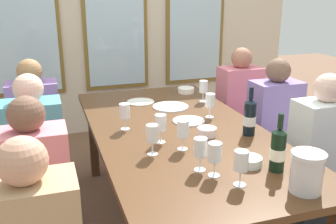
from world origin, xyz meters
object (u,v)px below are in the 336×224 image
wine_glass_5 (203,88)px  seated_person_6 (36,159)px  seated_person_3 (319,158)px  seated_person_5 (239,110)px  wine_bottle_1 (250,117)px  tasting_bowl_0 (207,132)px  seated_person_7 (273,130)px  white_plate_0 (171,107)px  metal_pitcher (307,172)px  wine_glass_1 (200,148)px  wine_glass_0 (215,154)px  wine_glass_4 (183,129)px  seated_person_2 (36,200)px  tasting_bowl_2 (249,161)px  wine_glass_8 (125,112)px  white_plate_2 (141,102)px  wine_bottle_0 (278,150)px  wine_glass_7 (152,134)px  seated_person_4 (36,131)px  wine_glass_6 (160,124)px  dining_table (178,139)px  wine_glass_3 (210,102)px  white_plate_1 (189,121)px  wine_glass_2 (241,161)px  tasting_bowl_1 (186,90)px

wine_glass_5 → seated_person_6: bearing=-169.5°
seated_person_3 → seated_person_5: 1.14m
wine_bottle_1 → tasting_bowl_0: 0.28m
seated_person_3 → seated_person_7: (0.00, 0.56, 0.00)m
white_plate_0 → wine_glass_5: size_ratio=1.59×
metal_pitcher → wine_glass_1: bearing=137.5°
wine_glass_0 → seated_person_3: 1.08m
wine_glass_4 → seated_person_2: (-0.82, 0.07, -0.34)m
tasting_bowl_2 → wine_glass_8: (-0.50, 0.73, 0.10)m
wine_bottle_1 → wine_glass_4: bearing=-169.5°
white_plate_0 → seated_person_5: (0.80, 0.38, -0.22)m
white_plate_0 → wine_bottle_1: bearing=-68.0°
white_plate_2 → wine_glass_5: wine_glass_5 is taller
wine_bottle_0 → seated_person_6: bearing=139.5°
wine_glass_0 → wine_bottle_0: bearing=-7.6°
white_plate_0 → wine_glass_7: (-0.37, -0.80, 0.12)m
wine_glass_0 → wine_glass_5: same height
seated_person_4 → seated_person_5: same height
white_plate_0 → wine_bottle_1: wine_bottle_1 is taller
wine_glass_6 → dining_table: bearing=45.0°
seated_person_3 → seated_person_4: (-1.81, 1.13, 0.00)m
white_plate_2 → wine_glass_0: size_ratio=1.26×
tasting_bowl_0 → seated_person_6: size_ratio=0.11×
dining_table → wine_glass_8: size_ratio=12.43×
wine_glass_3 → seated_person_7: 0.71m
wine_bottle_1 → seated_person_3: seated_person_3 is taller
wine_glass_0 → wine_glass_5: bearing=69.3°
wine_bottle_0 → wine_glass_4: bearing=132.4°
white_plate_1 → wine_glass_6: wine_glass_6 is taller
metal_pitcher → wine_glass_6: metal_pitcher is taller
wine_glass_1 → seated_person_3: bearing=16.8°
wine_glass_4 → wine_glass_7: size_ratio=1.00×
wine_bottle_1 → wine_glass_1: bearing=-143.1°
wine_bottle_0 → wine_bottle_1: 0.50m
tasting_bowl_0 → wine_glass_5: 0.76m
seated_person_4 → seated_person_7: bearing=-17.4°
wine_bottle_1 → wine_glass_2: bearing=-122.9°
wine_bottle_0 → seated_person_2: (-1.18, 0.46, -0.33)m
white_plate_2 → seated_person_6: seated_person_6 is taller
seated_person_2 → seated_person_7: 1.89m
dining_table → tasting_bowl_1: tasting_bowl_1 is taller
tasting_bowl_0 → white_plate_0: bearing=92.4°
wine_glass_4 → wine_glass_7: (-0.18, -0.01, 0.00)m
tasting_bowl_2 → wine_glass_5: wine_glass_5 is taller
white_plate_2 → seated_person_4: seated_person_4 is taller
tasting_bowl_0 → wine_glass_6: size_ratio=0.69×
wine_bottle_1 → tasting_bowl_2: bearing=-119.1°
dining_table → metal_pitcher: 0.99m
seated_person_3 → wine_bottle_0: bearing=-146.3°
wine_glass_7 → seated_person_5: size_ratio=0.16×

